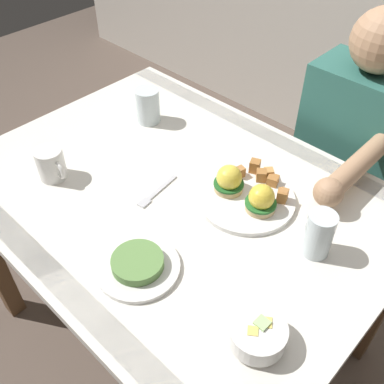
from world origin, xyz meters
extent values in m
plane|color=brown|center=(0.00, 0.00, 0.00)|extent=(6.00, 6.00, 0.00)
cube|color=white|center=(0.00, 0.00, 0.73)|extent=(1.20, 0.90, 0.03)
cube|color=#4C6BB7|center=(0.00, -0.40, 0.74)|extent=(1.20, 0.06, 0.00)
cube|color=#4C6BB7|center=(0.00, 0.40, 0.74)|extent=(1.20, 0.06, 0.00)
cube|color=brown|center=(-0.55, 0.40, 0.36)|extent=(0.06, 0.06, 0.71)
cube|color=brown|center=(0.55, 0.40, 0.36)|extent=(0.06, 0.06, 0.71)
cylinder|color=white|center=(0.17, 0.11, 0.75)|extent=(0.27, 0.27, 0.01)
cylinder|color=tan|center=(0.11, 0.10, 0.76)|extent=(0.08, 0.08, 0.02)
cylinder|color=#236028|center=(0.11, 0.10, 0.78)|extent=(0.08, 0.08, 0.01)
sphere|color=yellow|center=(0.11, 0.10, 0.80)|extent=(0.07, 0.07, 0.07)
cylinder|color=tan|center=(0.22, 0.10, 0.76)|extent=(0.08, 0.08, 0.02)
cylinder|color=#286B2D|center=(0.22, 0.10, 0.78)|extent=(0.08, 0.08, 0.01)
sphere|color=yellow|center=(0.22, 0.10, 0.80)|extent=(0.07, 0.07, 0.07)
cube|color=tan|center=(0.16, 0.21, 0.77)|extent=(0.04, 0.04, 0.03)
cube|color=#AD7038|center=(0.15, 0.19, 0.77)|extent=(0.04, 0.04, 0.03)
cube|color=#AD7038|center=(0.19, 0.20, 0.77)|extent=(0.04, 0.04, 0.03)
cube|color=#B77A42|center=(0.10, 0.16, 0.77)|extent=(0.03, 0.03, 0.03)
cube|color=#AD7038|center=(0.25, 0.16, 0.77)|extent=(0.04, 0.04, 0.04)
cube|color=#AD7038|center=(0.12, 0.21, 0.77)|extent=(0.04, 0.04, 0.04)
cube|color=#B77A42|center=(0.25, 0.17, 0.77)|extent=(0.03, 0.03, 0.04)
cylinder|color=white|center=(0.45, -0.21, 0.74)|extent=(0.10, 0.10, 0.01)
cylinder|color=white|center=(0.45, -0.21, 0.77)|extent=(0.12, 0.12, 0.04)
cube|color=#F4DB66|center=(0.45, -0.19, 0.78)|extent=(0.03, 0.03, 0.02)
cube|color=#F4A85B|center=(0.46, -0.21, 0.77)|extent=(0.03, 0.03, 0.03)
cube|color=#B7E093|center=(0.45, -0.19, 0.79)|extent=(0.03, 0.03, 0.03)
cube|color=#B7E093|center=(0.44, -0.18, 0.78)|extent=(0.04, 0.04, 0.03)
cube|color=#F4DB66|center=(0.44, -0.22, 0.79)|extent=(0.03, 0.03, 0.02)
cube|color=#F4A85B|center=(0.45, -0.20, 0.78)|extent=(0.03, 0.03, 0.03)
cube|color=#B7E093|center=(0.47, -0.21, 0.78)|extent=(0.04, 0.04, 0.03)
cube|color=#B7E093|center=(0.45, -0.19, 0.78)|extent=(0.03, 0.03, 0.02)
cylinder|color=white|center=(-0.30, -0.20, 0.79)|extent=(0.08, 0.08, 0.09)
cylinder|color=black|center=(-0.30, -0.20, 0.83)|extent=(0.07, 0.07, 0.01)
torus|color=white|center=(-0.26, -0.20, 0.79)|extent=(0.06, 0.02, 0.06)
cube|color=silver|center=(-0.04, -0.02, 0.74)|extent=(0.03, 0.12, 0.00)
cube|color=silver|center=(-0.03, -0.09, 0.74)|extent=(0.03, 0.04, 0.00)
cylinder|color=silver|center=(-0.31, 0.19, 0.80)|extent=(0.08, 0.08, 0.12)
cylinder|color=silver|center=(-0.31, 0.19, 0.78)|extent=(0.07, 0.07, 0.08)
cylinder|color=silver|center=(0.40, 0.09, 0.80)|extent=(0.07, 0.07, 0.12)
cylinder|color=silver|center=(0.40, 0.09, 0.77)|extent=(0.06, 0.06, 0.06)
cylinder|color=white|center=(0.13, -0.25, 0.75)|extent=(0.20, 0.20, 0.01)
cylinder|color=#66934C|center=(0.13, -0.25, 0.76)|extent=(0.12, 0.12, 0.02)
cylinder|color=#33333D|center=(0.13, 0.53, 0.23)|extent=(0.11, 0.11, 0.45)
cylinder|color=#33333D|center=(0.31, 0.53, 0.23)|extent=(0.11, 0.11, 0.45)
cube|color=#2D665B|center=(0.22, 0.63, 0.70)|extent=(0.34, 0.20, 0.50)
sphere|color=tan|center=(0.22, 0.63, 1.04)|extent=(0.19, 0.19, 0.19)
cylinder|color=tan|center=(0.34, 0.38, 0.80)|extent=(0.06, 0.30, 0.06)
sphere|color=tan|center=(0.34, 0.23, 0.80)|extent=(0.08, 0.08, 0.08)
camera|label=1|loc=(0.67, -0.63, 1.59)|focal=41.42mm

